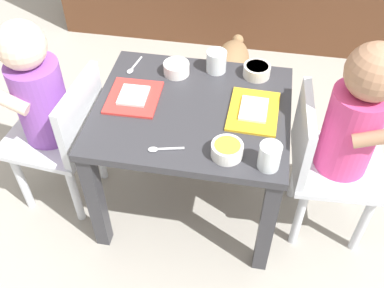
{
  "coord_description": "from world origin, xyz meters",
  "views": [
    {
      "loc": [
        0.18,
        -1.0,
        1.32
      ],
      "look_at": [
        0.0,
        0.0,
        0.29
      ],
      "focal_mm": 41.9,
      "sensor_mm": 36.0,
      "label": 1
    }
  ],
  "objects": [
    {
      "name": "ground_plane",
      "position": [
        0.0,
        0.0,
        0.0
      ],
      "size": [
        7.0,
        7.0,
        0.0
      ],
      "primitive_type": "plane",
      "color": "#9E998E"
    },
    {
      "name": "dining_table",
      "position": [
        0.0,
        0.0,
        0.36
      ],
      "size": [
        0.58,
        0.5,
        0.45
      ],
      "color": "#333338",
      "rests_on": "ground"
    },
    {
      "name": "seated_child_left",
      "position": [
        -0.45,
        -0.04,
        0.44
      ],
      "size": [
        0.31,
        0.31,
        0.7
      ],
      "color": "silver",
      "rests_on": "ground"
    },
    {
      "name": "seated_child_right",
      "position": [
        0.45,
        -0.01,
        0.46
      ],
      "size": [
        0.29,
        0.29,
        0.72
      ],
      "color": "silver",
      "rests_on": "ground"
    },
    {
      "name": "dog",
      "position": [
        0.06,
        0.51,
        0.2
      ],
      "size": [
        0.19,
        0.47,
        0.31
      ],
      "color": "olive",
      "rests_on": "ground"
    },
    {
      "name": "food_tray_left",
      "position": [
        -0.18,
        0.01,
        0.45
      ],
      "size": [
        0.16,
        0.17,
        0.02
      ],
      "color": "red",
      "rests_on": "dining_table"
    },
    {
      "name": "food_tray_right",
      "position": [
        0.18,
        0.01,
        0.45
      ],
      "size": [
        0.15,
        0.2,
        0.02
      ],
      "color": "gold",
      "rests_on": "dining_table"
    },
    {
      "name": "water_cup_left",
      "position": [
        0.04,
        0.2,
        0.48
      ],
      "size": [
        0.06,
        0.06,
        0.07
      ],
      "color": "white",
      "rests_on": "dining_table"
    },
    {
      "name": "water_cup_right",
      "position": [
        0.24,
        -0.2,
        0.48
      ],
      "size": [
        0.06,
        0.06,
        0.07
      ],
      "color": "white",
      "rests_on": "dining_table"
    },
    {
      "name": "cereal_bowl_left_side",
      "position": [
        0.18,
        0.19,
        0.47
      ],
      "size": [
        0.09,
        0.09,
        0.04
      ],
      "color": "silver",
      "rests_on": "dining_table"
    },
    {
      "name": "cereal_bowl_right_side",
      "position": [
        -0.08,
        0.16,
        0.47
      ],
      "size": [
        0.08,
        0.08,
        0.04
      ],
      "color": "white",
      "rests_on": "dining_table"
    },
    {
      "name": "veggie_bowl_near",
      "position": [
        0.13,
        -0.18,
        0.47
      ],
      "size": [
        0.09,
        0.09,
        0.04
      ],
      "color": "white",
      "rests_on": "dining_table"
    },
    {
      "name": "spoon_by_left_tray",
      "position": [
        -0.22,
        0.16,
        0.45
      ],
      "size": [
        0.03,
        0.1,
        0.01
      ],
      "color": "silver",
      "rests_on": "dining_table"
    },
    {
      "name": "spoon_by_right_tray",
      "position": [
        -0.05,
        -0.19,
        0.45
      ],
      "size": [
        0.1,
        0.04,
        0.01
      ],
      "color": "silver",
      "rests_on": "dining_table"
    }
  ]
}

